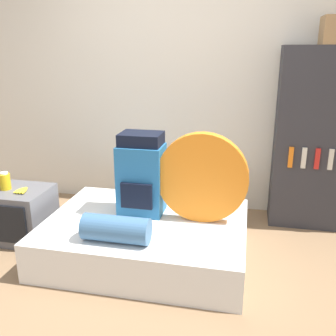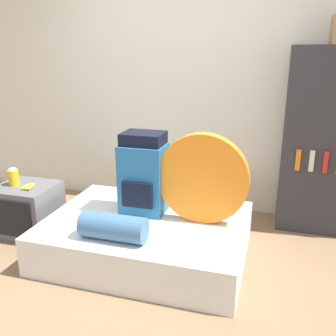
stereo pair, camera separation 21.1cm
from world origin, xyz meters
name	(u,v)px [view 1 (the left image)]	position (x,y,z in m)	size (l,w,h in m)	color
ground_plane	(133,290)	(0.00, 0.00, 0.00)	(16.00, 16.00, 0.00)	#846647
wall_back	(178,83)	(0.00, 1.65, 1.30)	(8.00, 0.05, 2.60)	silver
bed	(146,237)	(-0.03, 0.50, 0.16)	(1.60, 1.20, 0.31)	white
backpack	(141,175)	(-0.11, 0.64, 0.64)	(0.36, 0.31, 0.68)	#23669E
tent_bag	(202,178)	(0.40, 0.59, 0.67)	(0.72, 0.09, 0.72)	orange
sleeping_roll	(116,229)	(-0.15, 0.11, 0.41)	(0.49, 0.19, 0.19)	#3D668E
television	(20,214)	(-1.21, 0.55, 0.23)	(0.52, 0.48, 0.46)	#5B5B60
canister	(5,181)	(-1.31, 0.54, 0.53)	(0.09, 0.09, 0.16)	gold
banana_bunch	(22,190)	(-1.13, 0.51, 0.47)	(0.11, 0.15, 0.03)	yellow
bookshelf	(322,140)	(1.40, 1.41, 0.83)	(0.85, 0.36, 1.67)	#2D2D33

